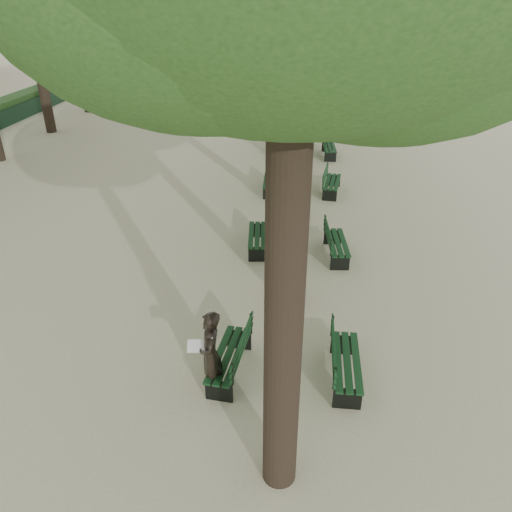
# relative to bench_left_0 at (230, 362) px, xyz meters

# --- Properties ---
(ground) EXTENTS (120.00, 120.00, 0.00)m
(ground) POSITION_rel_bench_left_0_xyz_m (-0.37, -0.28, -0.27)
(ground) COLOR #B8B38B
(ground) RESTS_ON ground
(bench_left_0) EXTENTS (0.75, 1.85, 0.92)m
(bench_left_0) POSITION_rel_bench_left_0_xyz_m (0.00, 0.00, 0.00)
(bench_left_0) COLOR black
(bench_left_0) RESTS_ON ground
(bench_left_1) EXTENTS (0.73, 1.84, 0.92)m
(bench_left_1) POSITION_rel_bench_left_0_xyz_m (0.00, 5.41, 0.00)
(bench_left_1) COLOR black
(bench_left_1) RESTS_ON ground
(bench_left_2) EXTENTS (0.64, 1.82, 0.92)m
(bench_left_2) POSITION_rel_bench_left_0_xyz_m (0.00, 10.11, 0.00)
(bench_left_2) COLOR black
(bench_left_2) RESTS_ON ground
(bench_left_3) EXTENTS (0.71, 1.84, 0.92)m
(bench_left_3) POSITION_rel_bench_left_0_xyz_m (0.00, 15.14, 0.00)
(bench_left_3) COLOR black
(bench_left_3) RESTS_ON ground
(bench_right_0) EXTENTS (0.57, 1.80, 0.92)m
(bench_right_0) POSITION_rel_bench_left_0_xyz_m (2.27, 0.06, 0.00)
(bench_right_0) COLOR black
(bench_right_0) RESTS_ON ground
(bench_right_1) EXTENTS (0.74, 1.85, 0.92)m
(bench_right_1) POSITION_rel_bench_left_0_xyz_m (2.27, 5.17, 0.00)
(bench_right_1) COLOR black
(bench_right_1) RESTS_ON ground
(bench_right_2) EXTENTS (0.78, 1.85, 0.92)m
(bench_right_2) POSITION_rel_bench_left_0_xyz_m (2.27, 10.19, 0.00)
(bench_right_2) COLOR black
(bench_right_2) RESTS_ON ground
(bench_right_3) EXTENTS (0.68, 1.83, 0.92)m
(bench_right_3) POSITION_rel_bench_left_0_xyz_m (2.27, 14.84, 0.00)
(bench_right_3) COLOR black
(bench_right_3) RESTS_ON ground
(man_with_map) EXTENTS (0.67, 0.76, 1.77)m
(man_with_map) POSITION_rel_bench_left_0_xyz_m (-0.25, -0.54, 0.61)
(man_with_map) COLOR black
(man_with_map) RESTS_ON ground
(pedestrian_c) EXTENTS (1.07, 0.92, 1.80)m
(pedestrian_c) POSITION_rel_bench_left_0_xyz_m (6.93, 20.74, 0.63)
(pedestrian_c) COLOR #262628
(pedestrian_c) RESTS_ON ground
(pedestrian_b) EXTENTS (0.68, 1.28, 1.89)m
(pedestrian_b) POSITION_rel_bench_left_0_xyz_m (4.75, 24.03, 0.67)
(pedestrian_b) COLOR #262628
(pedestrian_b) RESTS_ON ground
(pedestrian_e) EXTENTS (1.40, 0.96, 1.54)m
(pedestrian_e) POSITION_rel_bench_left_0_xyz_m (-4.51, 19.43, 0.50)
(pedestrian_e) COLOR #262628
(pedestrian_e) RESTS_ON ground
(pedestrian_a) EXTENTS (0.80, 0.69, 1.56)m
(pedestrian_a) POSITION_rel_bench_left_0_xyz_m (-1.73, 24.26, 0.51)
(pedestrian_a) COLOR #262628
(pedestrian_a) RESTS_ON ground
(pedestrian_d) EXTENTS (0.91, 0.48, 1.78)m
(pedestrian_d) POSITION_rel_bench_left_0_xyz_m (-3.00, 27.25, 0.62)
(pedestrian_d) COLOR #262628
(pedestrian_d) RESTS_ON ground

